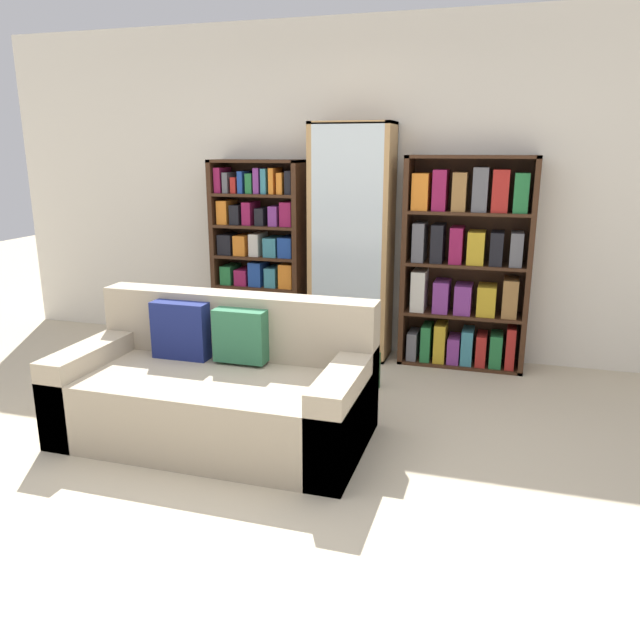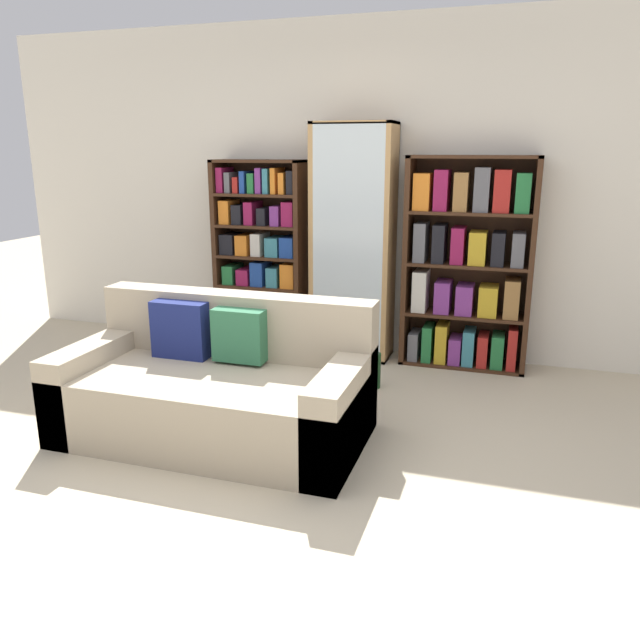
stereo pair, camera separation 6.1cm
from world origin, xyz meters
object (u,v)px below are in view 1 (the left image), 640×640
(couch, at_px, (218,390))
(display_cabinet, at_px, (352,244))
(bookshelf_right, at_px, (466,267))
(bookshelf_left, at_px, (260,257))
(wine_bottle, at_px, (375,369))

(couch, bearing_deg, display_cabinet, 77.27)
(bookshelf_right, bearing_deg, bookshelf_left, -179.99)
(couch, relative_size, display_cabinet, 0.95)
(bookshelf_left, bearing_deg, bookshelf_right, 0.01)
(couch, relative_size, bookshelf_right, 1.09)
(bookshelf_right, distance_m, wine_bottle, 1.12)
(couch, xyz_separation_m, bookshelf_left, (-0.43, 1.75, 0.51))
(couch, distance_m, wine_bottle, 1.29)
(display_cabinet, relative_size, wine_bottle, 5.62)
(couch, height_order, display_cabinet, display_cabinet)
(bookshelf_left, bearing_deg, display_cabinet, -1.12)
(bookshelf_left, height_order, bookshelf_right, bookshelf_right)
(wine_bottle, bearing_deg, bookshelf_left, 148.89)
(couch, height_order, wine_bottle, couch)
(wine_bottle, bearing_deg, display_cabinet, 117.34)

